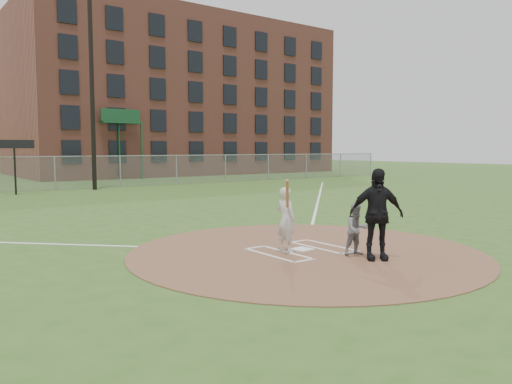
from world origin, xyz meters
TOP-DOWN VIEW (x-y plane):
  - ground at (0.00, 0.00)m, footprint 140.00×140.00m
  - dirt_circle at (0.00, 0.00)m, footprint 8.40×8.40m
  - home_plate at (0.02, 0.15)m, footprint 0.49×0.49m
  - foul_line_first at (9.00, 9.00)m, footprint 17.04×17.04m
  - catcher at (0.65, -1.02)m, footprint 0.68×0.60m
  - umpire at (0.64, -1.59)m, footprint 1.26×1.08m
  - batters_boxes at (0.00, 0.15)m, footprint 2.08×1.88m
  - batter_at_plate at (-0.44, 0.22)m, footprint 0.72×0.94m
  - outfield_fence at (0.00, 22.00)m, footprint 56.08×0.08m
  - brick_warehouse at (16.00, 37.96)m, footprint 30.00×17.17m
  - light_pole at (2.00, 21.00)m, footprint 1.20×0.30m
  - scoreboard_sign at (-2.50, 20.20)m, footprint 2.00×0.10m

SIDE VIEW (x-z plane):
  - ground at x=0.00m, z-range 0.00..0.00m
  - foul_line_first at x=9.00m, z-range 0.00..0.01m
  - dirt_circle at x=0.00m, z-range 0.00..0.02m
  - batters_boxes at x=0.00m, z-range 0.02..0.03m
  - home_plate at x=0.02m, z-range 0.02..0.05m
  - catcher at x=0.65m, z-range 0.02..1.21m
  - batter_at_plate at x=-0.44m, z-range -0.09..1.69m
  - outfield_fence at x=0.00m, z-range 0.00..2.03m
  - umpire at x=0.64m, z-range 0.02..2.04m
  - scoreboard_sign at x=-2.50m, z-range 0.92..3.85m
  - light_pole at x=2.00m, z-range 0.50..12.72m
  - brick_warehouse at x=16.00m, z-range 0.00..15.00m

